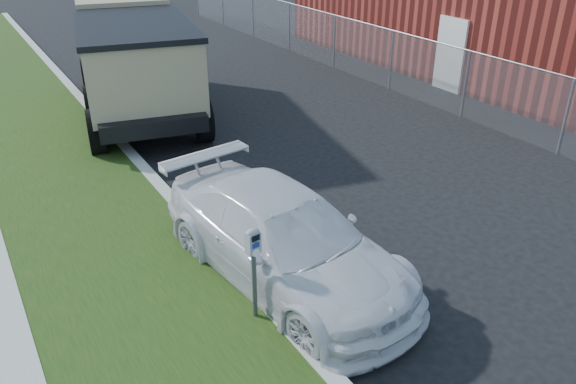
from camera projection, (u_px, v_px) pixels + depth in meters
ground at (388, 247)px, 9.61m from camera, size 120.00×120.00×0.00m
streetside at (20, 286)px, 8.52m from camera, size 6.12×50.00×0.15m
chainlink_fence at (392, 49)px, 17.10m from camera, size 0.06×30.06×30.00m
parking_meter at (253, 254)px, 7.36m from camera, size 0.21×0.15×1.41m
white_wagon at (284, 237)px, 8.57m from camera, size 2.56×5.04×1.40m
dump_truck at (133, 55)px, 15.16m from camera, size 4.03×7.43×2.76m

